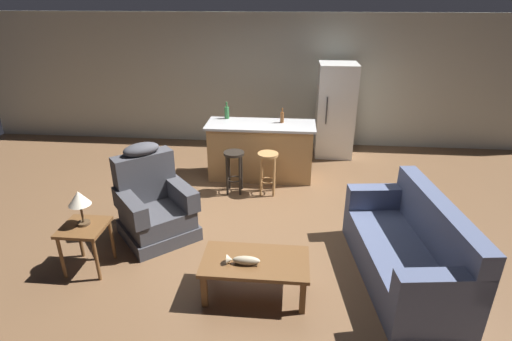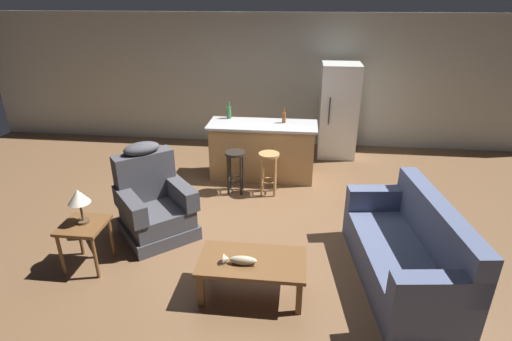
{
  "view_description": "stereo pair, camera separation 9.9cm",
  "coord_description": "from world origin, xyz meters",
  "px_view_note": "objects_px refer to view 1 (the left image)",
  "views": [
    {
      "loc": [
        0.52,
        -4.95,
        2.91
      ],
      "look_at": [
        0.06,
        -0.1,
        0.75
      ],
      "focal_mm": 28.0,
      "sensor_mm": 36.0,
      "label": 1
    },
    {
      "loc": [
        0.61,
        -4.93,
        2.91
      ],
      "look_at": [
        0.06,
        -0.1,
        0.75
      ],
      "focal_mm": 28.0,
      "sensor_mm": 36.0,
      "label": 2
    }
  ],
  "objects_px": {
    "refrigerator": "(335,110)",
    "bottle_short_amber": "(227,112)",
    "couch": "(409,251)",
    "bar_stool_left": "(234,165)",
    "bar_stool_right": "(268,166)",
    "end_table": "(85,233)",
    "bottle_tall_green": "(282,117)",
    "recliner_near_lamp": "(154,205)",
    "table_lamp": "(79,200)",
    "fish_figurine": "(243,260)",
    "kitchen_island": "(261,150)",
    "coffee_table": "(255,265)"
  },
  "relations": [
    {
      "from": "bottle_tall_green",
      "to": "coffee_table",
      "type": "bearing_deg",
      "value": -92.85
    },
    {
      "from": "couch",
      "to": "bar_stool_left",
      "type": "relative_size",
      "value": 2.93
    },
    {
      "from": "bar_stool_left",
      "to": "bar_stool_right",
      "type": "height_order",
      "value": "same"
    },
    {
      "from": "end_table",
      "to": "bottle_tall_green",
      "type": "distance_m",
      "value": 3.55
    },
    {
      "from": "end_table",
      "to": "kitchen_island",
      "type": "bearing_deg",
      "value": 57.19
    },
    {
      "from": "bottle_short_amber",
      "to": "fish_figurine",
      "type": "bearing_deg",
      "value": -78.29
    },
    {
      "from": "end_table",
      "to": "refrigerator",
      "type": "bearing_deg",
      "value": 51.88
    },
    {
      "from": "fish_figurine",
      "to": "table_lamp",
      "type": "bearing_deg",
      "value": 168.93
    },
    {
      "from": "end_table",
      "to": "bottle_short_amber",
      "type": "height_order",
      "value": "bottle_short_amber"
    },
    {
      "from": "recliner_near_lamp",
      "to": "table_lamp",
      "type": "distance_m",
      "value": 1.02
    },
    {
      "from": "coffee_table",
      "to": "fish_figurine",
      "type": "distance_m",
      "value": 0.17
    },
    {
      "from": "end_table",
      "to": "table_lamp",
      "type": "relative_size",
      "value": 1.37
    },
    {
      "from": "bar_stool_right",
      "to": "bottle_tall_green",
      "type": "height_order",
      "value": "bottle_tall_green"
    },
    {
      "from": "recliner_near_lamp",
      "to": "table_lamp",
      "type": "xyz_separation_m",
      "value": [
        -0.53,
        -0.75,
        0.45
      ]
    },
    {
      "from": "coffee_table",
      "to": "table_lamp",
      "type": "distance_m",
      "value": 2.03
    },
    {
      "from": "couch",
      "to": "bottle_short_amber",
      "type": "bearing_deg",
      "value": -55.77
    },
    {
      "from": "coffee_table",
      "to": "kitchen_island",
      "type": "relative_size",
      "value": 0.61
    },
    {
      "from": "coffee_table",
      "to": "bar_stool_left",
      "type": "bearing_deg",
      "value": 103.4
    },
    {
      "from": "recliner_near_lamp",
      "to": "bottle_tall_green",
      "type": "height_order",
      "value": "recliner_near_lamp"
    },
    {
      "from": "end_table",
      "to": "fish_figurine",
      "type": "bearing_deg",
      "value": -10.08
    },
    {
      "from": "recliner_near_lamp",
      "to": "bar_stool_right",
      "type": "relative_size",
      "value": 1.76
    },
    {
      "from": "table_lamp",
      "to": "kitchen_island",
      "type": "relative_size",
      "value": 0.23
    },
    {
      "from": "end_table",
      "to": "recliner_near_lamp",
      "type": "bearing_deg",
      "value": 56.08
    },
    {
      "from": "table_lamp",
      "to": "bottle_tall_green",
      "type": "bearing_deg",
      "value": 52.9
    },
    {
      "from": "coffee_table",
      "to": "bar_stool_left",
      "type": "xyz_separation_m",
      "value": [
        -0.55,
        2.33,
        0.11
      ]
    },
    {
      "from": "fish_figurine",
      "to": "bottle_short_amber",
      "type": "distance_m",
      "value": 3.41
    },
    {
      "from": "end_table",
      "to": "bottle_tall_green",
      "type": "height_order",
      "value": "bottle_tall_green"
    },
    {
      "from": "recliner_near_lamp",
      "to": "table_lamp",
      "type": "bearing_deg",
      "value": -76.46
    },
    {
      "from": "coffee_table",
      "to": "refrigerator",
      "type": "relative_size",
      "value": 0.62
    },
    {
      "from": "table_lamp",
      "to": "bottle_short_amber",
      "type": "distance_m",
      "value": 3.15
    },
    {
      "from": "bottle_tall_green",
      "to": "bottle_short_amber",
      "type": "bearing_deg",
      "value": 170.85
    },
    {
      "from": "end_table",
      "to": "bottle_short_amber",
      "type": "bearing_deg",
      "value": 68.92
    },
    {
      "from": "coffee_table",
      "to": "couch",
      "type": "height_order",
      "value": "couch"
    },
    {
      "from": "couch",
      "to": "kitchen_island",
      "type": "bearing_deg",
      "value": -61.05
    },
    {
      "from": "kitchen_island",
      "to": "refrigerator",
      "type": "height_order",
      "value": "refrigerator"
    },
    {
      "from": "bottle_short_amber",
      "to": "end_table",
      "type": "bearing_deg",
      "value": -111.08
    },
    {
      "from": "couch",
      "to": "table_lamp",
      "type": "xyz_separation_m",
      "value": [
        -3.59,
        -0.15,
        0.53
      ]
    },
    {
      "from": "end_table",
      "to": "refrigerator",
      "type": "height_order",
      "value": "refrigerator"
    },
    {
      "from": "table_lamp",
      "to": "bar_stool_left",
      "type": "xyz_separation_m",
      "value": [
        1.39,
        2.04,
        -0.4
      ]
    },
    {
      "from": "table_lamp",
      "to": "refrigerator",
      "type": "xyz_separation_m",
      "value": [
        3.07,
        3.87,
        0.01
      ]
    },
    {
      "from": "couch",
      "to": "kitchen_island",
      "type": "relative_size",
      "value": 1.11
    },
    {
      "from": "fish_figurine",
      "to": "bar_stool_right",
      "type": "distance_m",
      "value": 2.4
    },
    {
      "from": "fish_figurine",
      "to": "bar_stool_right",
      "type": "xyz_separation_m",
      "value": [
        0.09,
        2.4,
        0.01
      ]
    },
    {
      "from": "refrigerator",
      "to": "bottle_short_amber",
      "type": "bearing_deg",
      "value": -153.81
    },
    {
      "from": "fish_figurine",
      "to": "couch",
      "type": "relative_size",
      "value": 0.17
    },
    {
      "from": "coffee_table",
      "to": "couch",
      "type": "relative_size",
      "value": 0.55
    },
    {
      "from": "fish_figurine",
      "to": "refrigerator",
      "type": "xyz_separation_m",
      "value": [
        1.24,
        4.23,
        0.42
      ]
    },
    {
      "from": "table_lamp",
      "to": "refrigerator",
      "type": "bearing_deg",
      "value": 51.56
    },
    {
      "from": "fish_figurine",
      "to": "recliner_near_lamp",
      "type": "xyz_separation_m",
      "value": [
        -1.3,
        1.11,
        -0.04
      ]
    },
    {
      "from": "refrigerator",
      "to": "fish_figurine",
      "type": "bearing_deg",
      "value": -106.39
    }
  ]
}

